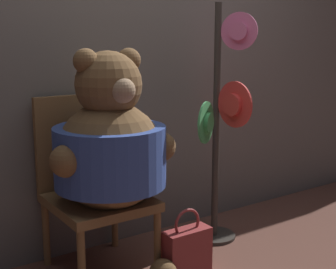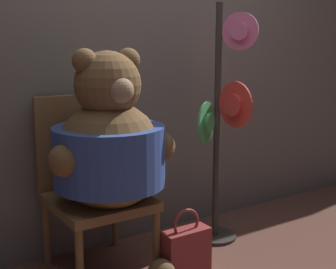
# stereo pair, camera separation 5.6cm
# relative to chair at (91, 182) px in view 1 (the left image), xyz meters

# --- Properties ---
(ground_plane) EXTENTS (14.00, 14.00, 0.00)m
(ground_plane) POSITION_rel_chair_xyz_m (0.44, -0.29, -0.50)
(ground_plane) COLOR brown
(wall_back) EXTENTS (8.00, 0.10, 2.41)m
(wall_back) POSITION_rel_chair_xyz_m (0.44, 0.26, 0.71)
(wall_back) COLOR #66605B
(wall_back) RESTS_ON ground_plane
(chair) EXTENTS (0.50, 0.55, 0.97)m
(chair) POSITION_rel_chair_xyz_m (0.00, 0.00, 0.00)
(chair) COLOR brown
(chair) RESTS_ON ground_plane
(teddy_bear) EXTENTS (0.71, 0.63, 1.24)m
(teddy_bear) POSITION_rel_chair_xyz_m (0.03, -0.19, 0.22)
(teddy_bear) COLOR brown
(teddy_bear) RESTS_ON ground_plane
(hat_display_rack) EXTENTS (0.42, 0.44, 1.50)m
(hat_display_rack) POSITION_rel_chair_xyz_m (0.81, -0.17, 0.25)
(hat_display_rack) COLOR #332D28
(hat_display_rack) RESTS_ON ground_plane
(handbag_on_ground) EXTENTS (0.27, 0.11, 0.38)m
(handbag_on_ground) POSITION_rel_chair_xyz_m (0.38, -0.39, -0.36)
(handbag_on_ground) COLOR maroon
(handbag_on_ground) RESTS_ON ground_plane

